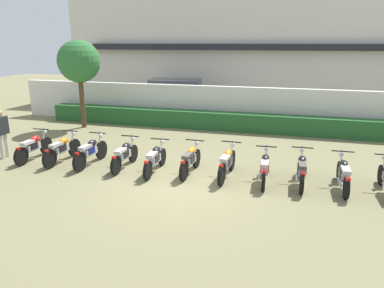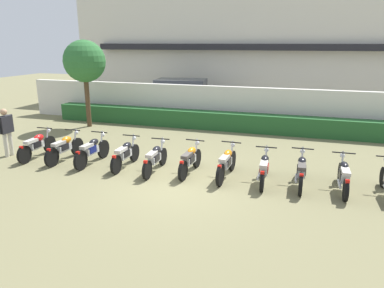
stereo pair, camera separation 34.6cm
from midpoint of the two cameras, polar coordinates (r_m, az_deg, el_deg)
name	(u,v)px [view 1 (the left image)]	position (r m, az deg, el deg)	size (l,w,h in m)	color
ground	(181,184)	(10.06, -2.75, -6.47)	(60.00, 60.00, 0.00)	olive
building	(252,49)	(24.42, 9.07, 14.72)	(22.89, 6.50, 6.81)	beige
compound_wall	(229,107)	(16.77, 5.32, 5.93)	(21.75, 0.30, 1.89)	silver
hedge_row	(226,121)	(16.20, 4.81, 3.63)	(17.40, 0.70, 0.80)	#235628
parked_car	(178,97)	(19.97, -2.73, 7.56)	(4.70, 2.54, 1.89)	silver
tree_near_inspector	(79,62)	(17.18, -18.18, 12.33)	(1.89, 1.89, 3.96)	#4C3823
motorcycle_in_row_0	(33,147)	(13.22, -24.68, -0.39)	(0.60, 1.90, 0.96)	black
motorcycle_in_row_1	(62,149)	(12.57, -20.79, -0.74)	(0.60, 1.93, 0.97)	black
motorcycle_in_row_2	(90,151)	(11.98, -16.71, -1.14)	(0.60, 1.94, 0.97)	black
motorcycle_in_row_3	(125,155)	(11.42, -11.58, -1.68)	(0.60, 1.84, 0.95)	black
motorcycle_in_row_4	(155,159)	(10.91, -6.83, -2.32)	(0.60, 1.88, 0.94)	black
motorcycle_in_row_5	(190,160)	(10.71, -1.20, -2.51)	(0.60, 1.81, 0.95)	black
motorcycle_in_row_6	(227,163)	(10.45, 4.66, -2.97)	(0.60, 1.95, 0.97)	black
motorcycle_in_row_7	(265,167)	(10.24, 10.59, -3.71)	(0.60, 1.83, 0.94)	black
motorcycle_in_row_8	(301,169)	(10.29, 16.16, -3.93)	(0.60, 1.92, 0.96)	black
motorcycle_in_row_9	(343,174)	(10.36, 22.14, -4.43)	(0.60, 1.88, 0.94)	black
inspector_person	(1,130)	(13.75, -28.80, 2.01)	(0.23, 0.67, 1.67)	beige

